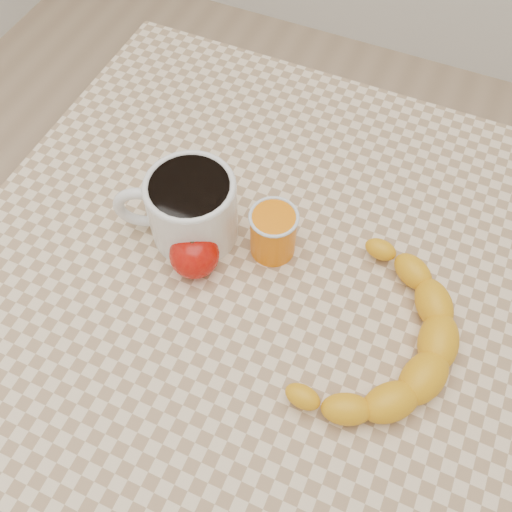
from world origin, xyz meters
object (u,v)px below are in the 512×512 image
at_px(banana, 378,338).
at_px(orange_juice_glass, 273,232).
at_px(coffee_mug, 190,206).
at_px(table, 256,294).
at_px(apple, 194,255).

bearing_deg(banana, orange_juice_glass, 170.13).
bearing_deg(coffee_mug, table, -8.33).
height_order(coffee_mug, banana, coffee_mug).
bearing_deg(coffee_mug, banana, -12.78).
distance_m(table, banana, 0.22).
bearing_deg(table, orange_juice_glass, 71.41).
distance_m(orange_juice_glass, apple, 0.11).
xyz_separation_m(table, banana, (0.18, -0.05, 0.11)).
bearing_deg(table, apple, -153.10).
distance_m(apple, banana, 0.26).
bearing_deg(apple, orange_juice_glass, 39.61).
height_order(apple, banana, apple).
relative_size(table, orange_juice_glass, 10.51).
distance_m(table, coffee_mug, 0.18).
bearing_deg(table, banana, -15.22).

